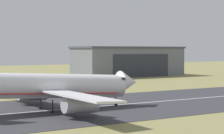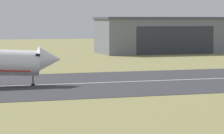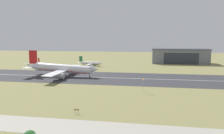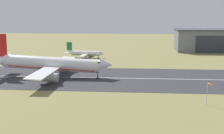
{
  "view_description": "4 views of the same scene",
  "coord_description": "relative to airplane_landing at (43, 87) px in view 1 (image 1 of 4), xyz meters",
  "views": [
    {
      "loc": [
        -65.57,
        19.69,
        14.0
      ],
      "look_at": [
        -12.04,
        103.53,
        10.01
      ],
      "focal_mm": 70.0,
      "sensor_mm": 36.0,
      "label": 1
    },
    {
      "loc": [
        -23.31,
        -4.56,
        14.35
      ],
      "look_at": [
        5.35,
        89.74,
        5.57
      ],
      "focal_mm": 85.0,
      "sensor_mm": 36.0,
      "label": 2
    },
    {
      "loc": [
        33.3,
        -32.14,
        26.88
      ],
      "look_at": [
        10.01,
        105.25,
        8.23
      ],
      "focal_mm": 35.0,
      "sensor_mm": 36.0,
      "label": 3
    },
    {
      "loc": [
        10.37,
        -15.31,
        26.75
      ],
      "look_at": [
        0.91,
        94.93,
        7.51
      ],
      "focal_mm": 50.0,
      "sensor_mm": 36.0,
      "label": 4
    }
  ],
  "objects": [
    {
      "name": "airplane_landing",
      "position": [
        0.0,
        0.0,
        0.0
      ],
      "size": [
        52.47,
        54.78,
        18.09
      ],
      "color": "white",
      "rests_on": "ground_plane"
    },
    {
      "name": "hangar_building",
      "position": [
        91.51,
        98.47,
        2.23
      ],
      "size": [
        58.49,
        24.4,
        15.56
      ],
      "color": "slate",
      "rests_on": "ground_plane"
    },
    {
      "name": "runway_strip",
      "position": [
        25.81,
        0.44,
        -5.54
      ],
      "size": [
        426.68,
        46.48,
        0.06
      ],
      "primitive_type": "cube",
      "color": "#333338",
      "rests_on": "ground_plane"
    },
    {
      "name": "runway_centreline",
      "position": [
        25.81,
        0.44,
        -5.5
      ],
      "size": [
        384.01,
        0.7,
        0.01
      ],
      "primitive_type": "cube",
      "color": "silver",
      "rests_on": "runway_strip"
    }
  ]
}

